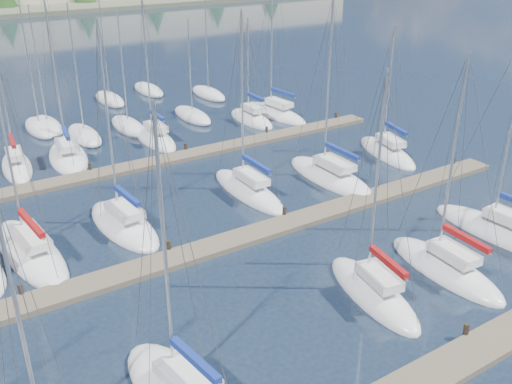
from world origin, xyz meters
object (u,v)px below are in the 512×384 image
sailboat_e (445,269)px  sailboat_o (68,157)px  sailboat_q (251,119)px  sailboat_d (373,292)px  sailboat_p (155,138)px  sailboat_k (248,190)px  sailboat_r (276,113)px  sailboat_f (504,234)px  sailboat_n (17,166)px  sailboat_l (330,176)px  sailboat_j (124,225)px  sailboat_i (31,252)px  sailboat_m (387,152)px

sailboat_e → sailboat_o: bearing=117.5°
sailboat_q → sailboat_d: (-10.31, -27.73, 0.01)m
sailboat_p → sailboat_k: sailboat_k is taller
sailboat_p → sailboat_r: 13.10m
sailboat_k → sailboat_r: size_ratio=0.91×
sailboat_f → sailboat_k: sailboat_f is taller
sailboat_n → sailboat_d: size_ratio=1.07×
sailboat_d → sailboat_r: sailboat_r is taller
sailboat_p → sailboat_q: (10.08, 0.26, -0.01)m
sailboat_f → sailboat_l: sailboat_l is taller
sailboat_f → sailboat_d: bearing=178.3°
sailboat_e → sailboat_j: size_ratio=0.93×
sailboat_i → sailboat_q: bearing=25.9°
sailboat_e → sailboat_d: sailboat_e is taller
sailboat_n → sailboat_r: (24.68, 0.73, -0.01)m
sailboat_n → sailboat_d: 29.52m
sailboat_p → sailboat_d: bearing=-87.9°
sailboat_e → sailboat_d: 4.85m
sailboat_k → sailboat_d: (-1.28, -13.86, 0.00)m
sailboat_m → sailboat_d: bearing=-122.5°
sailboat_j → sailboat_m: size_ratio=1.21×
sailboat_m → sailboat_o: bearing=163.6°
sailboat_m → sailboat_j: bearing=-165.1°
sailboat_m → sailboat_k: 13.52m
sailboat_e → sailboat_o: (-12.28, 27.58, 0.01)m
sailboat_o → sailboat_l: size_ratio=1.09×
sailboat_p → sailboat_i: 19.64m
sailboat_m → sailboat_d: size_ratio=0.91×
sailboat_f → sailboat_d: (-10.85, -0.28, 0.01)m
sailboat_k → sailboat_r: (12.03, 14.11, -0.00)m
sailboat_j → sailboat_q: 22.99m
sailboat_f → sailboat_n: 34.93m
sailboat_p → sailboat_l: (7.47, -14.77, -0.01)m
sailboat_m → sailboat_i: sailboat_i is taller
sailboat_p → sailboat_d: sailboat_p is taller
sailboat_i → sailboat_l: bearing=-7.0°
sailboat_e → sailboat_j: (-12.72, 14.15, -0.00)m
sailboat_o → sailboat_n: size_ratio=1.14×
sailboat_f → sailboat_p: (-10.62, 27.19, 0.01)m
sailboat_e → sailboat_l: bearing=81.2°
sailboat_j → sailboat_q: sailboat_j is taller
sailboat_f → sailboat_d: sailboat_f is taller
sailboat_p → sailboat_o: bearing=-174.9°
sailboat_e → sailboat_m: sailboat_e is taller
sailboat_f → sailboat_l: size_ratio=0.99×
sailboat_j → sailboat_r: size_ratio=0.93×
sailboat_q → sailboat_f: bearing=-86.4°
sailboat_f → sailboat_e: 6.06m
sailboat_m → sailboat_q: sailboat_m is taller
sailboat_p → sailboat_r: (13.09, 0.50, 0.00)m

